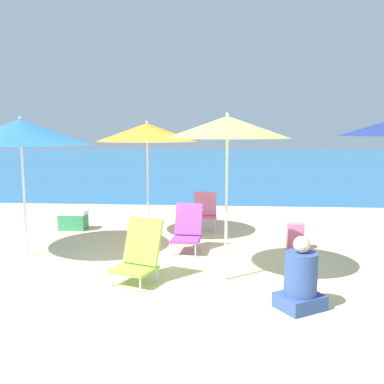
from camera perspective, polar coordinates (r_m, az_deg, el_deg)
ground_plane at (r=5.73m, az=0.72°, el=-11.21°), size 60.00×60.00×0.00m
sea_water at (r=31.07m, az=3.89°, el=4.31°), size 60.00×40.00×0.01m
beach_umbrella_orange at (r=7.58m, az=-6.02°, el=7.89°), size 1.77×1.77×2.09m
beach_umbrella_lime at (r=5.33m, az=4.73°, el=8.56°), size 1.54×1.54×2.12m
beach_umbrella_blue at (r=6.87m, az=-21.87°, el=7.38°), size 2.04×2.04×2.11m
beach_chair_purple at (r=6.84m, az=-0.62°, el=-4.96°), size 0.49×0.62×0.75m
beach_chair_pink at (r=8.26m, az=1.77°, el=-2.51°), size 0.46×0.50×0.74m
beach_chair_lime at (r=5.50m, az=-7.05°, el=-8.09°), size 0.66×0.68×0.79m
person_seated_near at (r=4.79m, az=14.26°, el=-11.36°), size 0.59×0.57×0.80m
backpack_pink at (r=7.17m, az=13.60°, el=-5.79°), size 0.26×0.23×0.43m
cooler_box at (r=8.70m, az=-15.56°, el=-3.61°), size 0.53×0.33×0.37m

